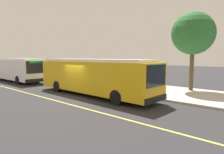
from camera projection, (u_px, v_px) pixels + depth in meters
ground_plane at (77, 96)px, 15.96m from camera, size 120.00×120.00×0.00m
sidewalk_curb at (123, 86)px, 20.39m from camera, size 44.00×6.40×0.15m
lane_stripe_center at (53, 100)px, 14.33m from camera, size 36.00×0.14×0.01m
transit_bus_main at (93, 76)px, 15.99m from camera, size 11.80×2.85×2.95m
transit_bus_second at (16, 69)px, 25.21m from camera, size 10.36×2.65×2.95m
bus_shelter at (108, 68)px, 21.95m from camera, size 2.90×1.60×2.48m
waiting_bench at (109, 79)px, 22.00m from camera, size 1.60×0.48×0.95m
route_sign_post at (114, 70)px, 17.92m from camera, size 0.44×0.08×2.80m
street_tree_near_shelter at (193, 34)px, 17.22m from camera, size 3.70×3.70×6.88m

